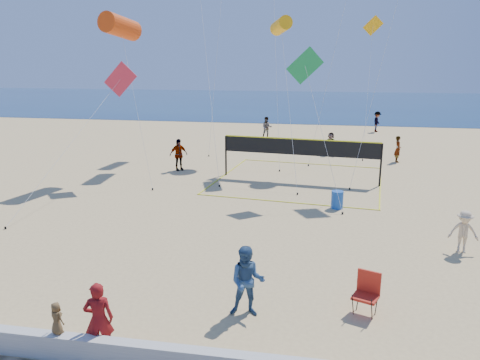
% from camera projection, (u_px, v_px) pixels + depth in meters
% --- Properties ---
extents(ground, '(120.00, 120.00, 0.00)m').
position_uv_depth(ground, '(187.00, 301.00, 13.11)').
color(ground, tan).
rests_on(ground, ground).
extents(ocean, '(140.00, 50.00, 0.03)m').
position_uv_depth(ocean, '(301.00, 102.00, 72.17)').
color(ocean, navy).
rests_on(ocean, ground).
extents(seawall, '(32.00, 0.30, 0.60)m').
position_uv_depth(seawall, '(148.00, 356.00, 10.18)').
color(seawall, silver).
rests_on(seawall, ground).
extents(woman, '(0.76, 0.63, 1.79)m').
position_uv_depth(woman, '(99.00, 319.00, 10.53)').
color(woman, maroon).
rests_on(woman, ground).
extents(toddler, '(0.43, 0.36, 0.75)m').
position_uv_depth(toddler, '(57.00, 318.00, 10.42)').
color(toddler, brown).
rests_on(toddler, seawall).
extents(bystander_a, '(0.99, 0.81, 1.92)m').
position_uv_depth(bystander_a, '(247.00, 281.00, 12.18)').
color(bystander_a, '#2F4E76').
rests_on(bystander_a, ground).
extents(bystander_b, '(1.05, 0.69, 1.52)m').
position_uv_depth(bystander_b, '(464.00, 232.00, 16.23)').
color(bystander_b, beige).
rests_on(bystander_b, ground).
extents(far_person_0, '(1.17, 1.08, 1.92)m').
position_uv_depth(far_person_0, '(178.00, 155.00, 28.21)').
color(far_person_0, gray).
rests_on(far_person_0, ground).
extents(far_person_1, '(1.50, 1.12, 1.58)m').
position_uv_depth(far_person_1, '(331.00, 144.00, 32.89)').
color(far_person_1, gray).
rests_on(far_person_1, ground).
extents(far_person_2, '(0.47, 0.66, 1.72)m').
position_uv_depth(far_person_2, '(398.00, 149.00, 30.48)').
color(far_person_2, gray).
rests_on(far_person_2, ground).
extents(far_person_3, '(0.95, 0.78, 1.80)m').
position_uv_depth(far_person_3, '(267.00, 127.00, 39.77)').
color(far_person_3, gray).
rests_on(far_person_3, ground).
extents(far_person_4, '(1.06, 1.38, 1.88)m').
position_uv_depth(far_person_4, '(377.00, 122.00, 43.07)').
color(far_person_4, gray).
rests_on(far_person_4, ground).
extents(camp_chair, '(0.79, 0.90, 1.28)m').
position_uv_depth(camp_chair, '(367.00, 290.00, 12.33)').
color(camp_chair, red).
rests_on(camp_chair, ground).
extents(trash_barrel, '(0.64, 0.64, 0.80)m').
position_uv_depth(trash_barrel, '(337.00, 200.00, 21.13)').
color(trash_barrel, '#1B53B2').
rests_on(trash_barrel, ground).
extents(volleyball_net, '(9.74, 9.60, 2.35)m').
position_uv_depth(volleyball_net, '(300.00, 152.00, 25.70)').
color(volleyball_net, black).
rests_on(volleyball_net, ground).
extents(kite_0, '(3.39, 4.47, 9.00)m').
position_uv_depth(kite_0, '(120.00, 27.00, 25.37)').
color(kite_0, '#D53F0C').
rests_on(kite_0, ground).
extents(kite_2, '(2.34, 7.05, 8.97)m').
position_uv_depth(kite_2, '(281.00, 26.00, 27.13)').
color(kite_2, '#FFAE0F').
rests_on(kite_2, ground).
extents(kite_3, '(2.63, 8.29, 6.47)m').
position_uv_depth(kite_3, '(117.00, 84.00, 24.41)').
color(kite_3, red).
rests_on(kite_3, ground).
extents(kite_4, '(2.88, 3.14, 7.14)m').
position_uv_depth(kite_4, '(306.00, 71.00, 21.85)').
color(kite_4, '#179044').
rests_on(kite_4, ground).
extents(kite_9, '(1.50, 7.13, 9.75)m').
position_uv_depth(kite_9, '(372.00, 34.00, 34.99)').
color(kite_9, '#FFAE0F').
rests_on(kite_9, ground).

